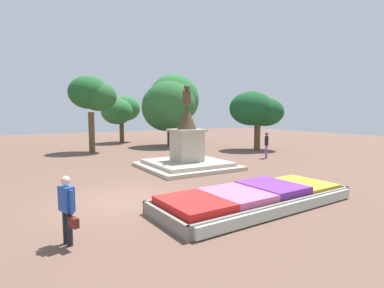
% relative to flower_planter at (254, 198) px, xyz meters
% --- Properties ---
extents(ground_plane, '(77.40, 77.40, 0.00)m').
position_rel_flower_planter_xyz_m(ground_plane, '(-3.47, 2.78, -0.26)').
color(ground_plane, brown).
extents(flower_planter, '(6.91, 2.85, 0.59)m').
position_rel_flower_planter_xyz_m(flower_planter, '(0.00, 0.00, 0.00)').
color(flower_planter, '#38281C').
rests_on(flower_planter, ground_plane).
extents(statue_monument, '(4.67, 4.67, 4.51)m').
position_rel_flower_planter_xyz_m(statue_monument, '(1.55, 7.00, 0.61)').
color(statue_monument, '#B4AA95').
rests_on(statue_monument, ground_plane).
extents(pedestrian_with_handbag, '(0.35, 0.71, 1.59)m').
position_rel_flower_planter_xyz_m(pedestrian_with_handbag, '(-5.61, 0.00, 0.63)').
color(pedestrian_with_handbag, black).
rests_on(pedestrian_with_handbag, ground_plane).
extents(pedestrian_near_planter, '(0.45, 0.41, 1.74)m').
position_rel_flower_planter_xyz_m(pedestrian_near_planter, '(7.85, 7.33, 0.75)').
color(pedestrian_near_planter, '#8C4C99').
rests_on(pedestrian_near_planter, ground_plane).
extents(park_tree_far_left, '(5.41, 4.88, 6.54)m').
position_rel_flower_planter_xyz_m(park_tree_far_left, '(5.86, 17.49, 3.63)').
color(park_tree_far_left, '#4C3823').
rests_on(park_tree_far_left, ground_plane).
extents(park_tree_behind_statue, '(3.51, 3.29, 5.79)m').
position_rel_flower_planter_xyz_m(park_tree_behind_statue, '(-1.17, 16.61, 4.13)').
color(park_tree_behind_statue, brown).
rests_on(park_tree_behind_statue, ground_plane).
extents(park_tree_far_right, '(4.23, 3.78, 4.76)m').
position_rel_flower_planter_xyz_m(park_tree_far_right, '(2.81, 22.74, 3.02)').
color(park_tree_far_right, brown).
rests_on(park_tree_far_right, ground_plane).
extents(park_tree_mid_canopy, '(4.26, 3.81, 4.74)m').
position_rel_flower_planter_xyz_m(park_tree_mid_canopy, '(10.51, 11.19, 2.99)').
color(park_tree_mid_canopy, brown).
rests_on(park_tree_mid_canopy, ground_plane).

